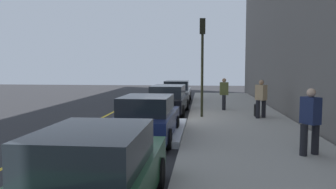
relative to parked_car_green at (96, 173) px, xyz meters
name	(u,v)px	position (x,y,z in m)	size (l,w,h in m)	color
ground_plane	(168,118)	(10.89, -0.07, -0.76)	(56.00, 56.00, 0.00)	#28282B
sidewalk	(237,117)	(10.89, -3.37, -0.68)	(28.00, 4.60, 0.15)	#A39E93
lane_stripe_centre	(104,117)	(10.89, 3.13, -0.75)	(28.00, 0.14, 0.01)	gold
snow_bank_curb	(176,131)	(6.99, -0.77, -0.65)	(4.63, 0.56, 0.22)	white
parked_car_green	(96,173)	(0.00, 0.00, 0.00)	(4.33, 1.91, 1.51)	black
parked_car_navy	(147,118)	(5.88, 0.13, 0.00)	(4.23, 1.96, 1.51)	black
parked_car_black	(169,99)	(12.26, 0.05, 0.00)	(4.77, 2.01, 1.51)	black
parked_car_white	(177,91)	(17.99, 0.04, 0.00)	(4.31, 1.92, 1.51)	black
pedestrian_navy_coat	(310,120)	(3.85, -4.55, 0.34)	(0.56, 0.54, 1.77)	black
pedestrian_tan_coat	(261,98)	(10.29, -4.38, 0.32)	(0.55, 0.52, 1.74)	black
pedestrian_olive_coat	(224,93)	(13.10, -2.89, 0.31)	(0.57, 0.47, 1.71)	black
traffic_light_pole	(202,51)	(10.38, -1.70, 2.44)	(0.35, 0.26, 4.53)	#2D2D19
rolling_suitcase	(257,110)	(10.80, -4.28, -0.32)	(0.34, 0.22, 0.92)	black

